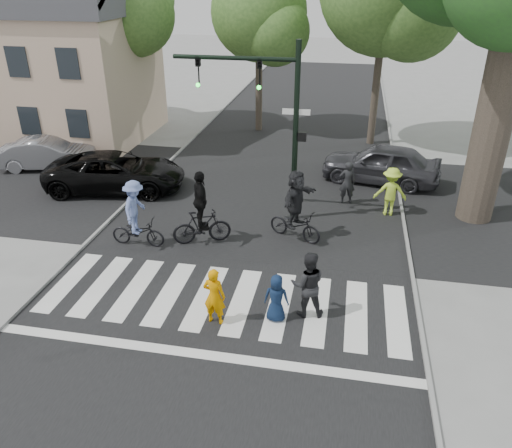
% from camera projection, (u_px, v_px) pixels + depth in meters
% --- Properties ---
extents(ground, '(120.00, 120.00, 0.00)m').
position_uv_depth(ground, '(214.00, 322.00, 12.46)').
color(ground, gray).
rests_on(ground, ground).
extents(road_stem, '(10.00, 70.00, 0.01)m').
position_uv_depth(road_stem, '(253.00, 231.00, 16.83)').
color(road_stem, black).
rests_on(road_stem, ground).
extents(road_cross, '(70.00, 10.00, 0.01)m').
position_uv_depth(road_cross, '(268.00, 195.00, 19.46)').
color(road_cross, black).
rests_on(road_cross, ground).
extents(curb_left, '(0.10, 70.00, 0.10)m').
position_uv_depth(curb_left, '(113.00, 217.00, 17.66)').
color(curb_left, gray).
rests_on(curb_left, ground).
extents(curb_right, '(0.10, 70.00, 0.10)m').
position_uv_depth(curb_right, '(407.00, 243.00, 15.96)').
color(curb_right, gray).
rests_on(curb_right, ground).
extents(crosswalk, '(10.00, 3.85, 0.01)m').
position_uv_depth(crosswalk, '(220.00, 306.00, 13.03)').
color(crosswalk, silver).
rests_on(crosswalk, ground).
extents(traffic_signal, '(4.45, 0.29, 6.00)m').
position_uv_depth(traffic_signal, '(270.00, 108.00, 16.05)').
color(traffic_signal, black).
rests_on(traffic_signal, ground).
extents(bg_tree_0, '(5.46, 5.20, 8.97)m').
position_uv_depth(bg_tree_0, '(35.00, 7.00, 25.99)').
color(bg_tree_0, brown).
rests_on(bg_tree_0, ground).
extents(bg_tree_2, '(5.04, 4.80, 8.40)m').
position_uv_depth(bg_tree_2, '(263.00, 17.00, 24.67)').
color(bg_tree_2, brown).
rests_on(bg_tree_2, ground).
extents(house, '(8.40, 8.10, 8.82)m').
position_uv_depth(house, '(62.00, 61.00, 24.90)').
color(house, beige).
rests_on(house, ground).
extents(pedestrian_woman, '(0.60, 0.42, 1.54)m').
position_uv_depth(pedestrian_woman, '(214.00, 296.00, 12.12)').
color(pedestrian_woman, orange).
rests_on(pedestrian_woman, ground).
extents(pedestrian_child, '(0.63, 0.41, 1.28)m').
position_uv_depth(pedestrian_child, '(276.00, 298.00, 12.28)').
color(pedestrian_child, '#10203E').
rests_on(pedestrian_child, ground).
extents(pedestrian_adult, '(0.97, 0.82, 1.78)m').
position_uv_depth(pedestrian_adult, '(308.00, 284.00, 12.36)').
color(pedestrian_adult, black).
rests_on(pedestrian_adult, ground).
extents(cyclist_left, '(1.73, 1.12, 2.19)m').
position_uv_depth(cyclist_left, '(136.00, 218.00, 15.54)').
color(cyclist_left, black).
rests_on(cyclist_left, ground).
extents(cyclist_mid, '(1.92, 1.22, 2.43)m').
position_uv_depth(cyclist_mid, '(201.00, 214.00, 15.67)').
color(cyclist_mid, black).
rests_on(cyclist_mid, ground).
extents(cyclist_right, '(1.96, 1.81, 2.35)m').
position_uv_depth(cyclist_right, '(296.00, 209.00, 15.88)').
color(cyclist_right, black).
rests_on(cyclist_right, ground).
extents(car_suv, '(5.71, 3.37, 1.49)m').
position_uv_depth(car_suv, '(116.00, 172.00, 19.67)').
color(car_suv, black).
rests_on(car_suv, ground).
extents(car_silver, '(4.31, 2.39, 1.35)m').
position_uv_depth(car_silver, '(47.00, 154.00, 21.85)').
color(car_silver, gray).
rests_on(car_silver, ground).
extents(car_grey, '(5.00, 2.77, 1.61)m').
position_uv_depth(car_grey, '(381.00, 163.00, 20.37)').
color(car_grey, '#35353A').
rests_on(car_grey, ground).
extents(bystander_hivis, '(1.16, 0.70, 1.77)m').
position_uv_depth(bystander_hivis, '(391.00, 192.00, 17.57)').
color(bystander_hivis, '#BEE53A').
rests_on(bystander_hivis, ground).
extents(bystander_dark, '(0.65, 0.48, 1.64)m').
position_uv_depth(bystander_dark, '(347.00, 183.00, 18.49)').
color(bystander_dark, black).
rests_on(bystander_dark, ground).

